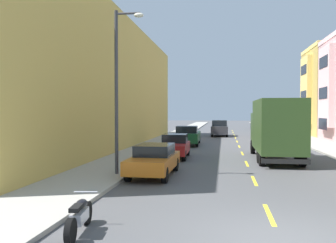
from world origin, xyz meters
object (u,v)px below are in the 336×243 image
moving_charcoal_sedan (220,128)px  parked_sedan_orange (154,159)px  parked_motorcycle (79,217)px  delivery_box_truck (276,127)px  parked_pickup_burgundy (271,129)px  street_lamp (119,80)px  parked_pickup_forest (188,136)px  parked_hatchback_red (174,146)px  parked_hatchback_black (256,124)px

moving_charcoal_sedan → parked_sedan_orange: bearing=-95.7°
moving_charcoal_sedan → parked_motorcycle: (-2.95, -34.98, -0.58)m
delivery_box_truck → parked_pickup_burgundy: size_ratio=1.47×
parked_sedan_orange → parked_motorcycle: size_ratio=2.21×
street_lamp → parked_motorcycle: (1.21, -7.32, -3.96)m
delivery_box_truck → parked_pickup_forest: (-6.25, 8.94, -1.21)m
parked_pickup_burgundy → parked_hatchback_red: bearing=-111.7°
street_lamp → parked_sedan_orange: (1.48, 0.58, -3.62)m
delivery_box_truck → moving_charcoal_sedan: bearing=99.8°
parked_hatchback_black → parked_sedan_orange: size_ratio=0.89×
parked_hatchback_black → delivery_box_truck: bearing=-93.5°
parked_hatchback_black → parked_motorcycle: (-9.03, -54.53, -0.35)m
parked_hatchback_red → moving_charcoal_sedan: (2.63, 20.68, 0.23)m
parked_pickup_forest → moving_charcoal_sedan: size_ratio=1.11×
parked_hatchback_red → parked_motorcycle: 14.31m
delivery_box_truck → parked_pickup_burgundy: 22.68m
parked_pickup_forest → parked_hatchback_red: parked_pickup_forest is taller
parked_motorcycle → street_lamp: bearing=99.4°
parked_pickup_burgundy → moving_charcoal_sedan: (-6.21, -1.57, 0.16)m
moving_charcoal_sedan → parked_pickup_forest: bearing=-102.4°
parked_pickup_forest → moving_charcoal_sedan: (2.65, 11.99, 0.16)m
parked_pickup_burgundy → moving_charcoal_sedan: bearing=-165.8°
parked_hatchback_red → moving_charcoal_sedan: size_ratio=0.84×
parked_hatchback_black → parked_hatchback_red: size_ratio=1.00×
street_lamp → parked_motorcycle: 8.41m
parked_motorcycle → parked_sedan_orange: bearing=88.0°
parked_sedan_orange → delivery_box_truck: bearing=44.4°
parked_hatchback_red → parked_motorcycle: (-0.32, -14.30, -0.35)m
delivery_box_truck → parked_hatchback_black: 40.58m
parked_pickup_forest → parked_hatchback_red: bearing=-89.9°
parked_sedan_orange → parked_motorcycle: parked_sedan_orange is taller
parked_hatchback_black → parked_pickup_burgundy: bearing=-89.6°
parked_pickup_forest → parked_hatchback_red: 8.69m
delivery_box_truck → parked_pickup_forest: 10.97m
street_lamp → delivery_box_truck: street_lamp is taller
moving_charcoal_sedan → parked_motorcycle: 35.11m
street_lamp → parked_pickup_burgundy: bearing=70.5°
parked_pickup_burgundy → parked_sedan_orange: bearing=-107.2°
moving_charcoal_sedan → street_lamp: bearing=-98.5°
moving_charcoal_sedan → parked_hatchback_red: bearing=-97.2°
street_lamp → moving_charcoal_sedan: (4.16, 27.66, -3.38)m
parked_hatchback_red → street_lamp: bearing=-102.4°
delivery_box_truck → parked_hatchback_black: delivery_box_truck is taller
parked_hatchback_black → moving_charcoal_sedan: bearing=-107.3°
parked_hatchback_black → parked_pickup_burgundy: size_ratio=0.75×
parked_sedan_orange → parked_hatchback_red: 6.40m
moving_charcoal_sedan → delivery_box_truck: bearing=-80.2°
delivery_box_truck → parked_pickup_burgundy: bearing=83.4°
parked_pickup_forest → parked_pickup_burgundy: bearing=56.9°
parked_hatchback_red → moving_charcoal_sedan: 20.85m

